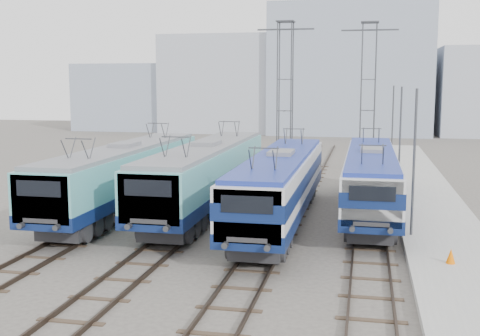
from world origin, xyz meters
The scene contains 15 objects.
ground centered at (0.00, 0.00, 0.00)m, with size 160.00×160.00×0.00m, color #514C47.
platform centered at (10.20, 8.00, 0.15)m, with size 4.00×70.00×0.30m, color #9E9E99.
locomotive_far_left centered at (-6.75, 5.06, 2.27)m, with size 2.89×18.27×3.44m.
locomotive_center_left centered at (-2.25, 5.97, 2.32)m, with size 2.96×18.69×3.52m.
locomotive_center_right centered at (2.25, 3.77, 2.28)m, with size 2.82×17.86×3.36m.
locomotive_far_right centered at (6.75, 7.14, 2.21)m, with size 2.73×17.25×3.24m.
catenary_tower_west centered at (0.00, 22.00, 6.64)m, with size 4.50×1.20×12.00m.
catenary_tower_east centered at (6.50, 24.00, 6.64)m, with size 4.50×1.20×12.00m.
mast_front centered at (8.60, 2.00, 3.50)m, with size 0.12×0.12×7.00m, color #3F4247.
mast_mid centered at (8.60, 14.00, 3.50)m, with size 0.12×0.12×7.00m, color #3F4247.
mast_rear centered at (8.60, 26.00, 3.50)m, with size 0.12×0.12×7.00m, color #3F4247.
safety_cone centered at (9.79, -2.29, 0.59)m, with size 0.36×0.36×0.59m, color #F56A00.
building_west centered at (-14.00, 62.00, 7.00)m, with size 18.00×12.00×14.00m, color #A5ABB9.
building_center centered at (4.00, 62.00, 9.00)m, with size 22.00×14.00×18.00m, color #8E9AAF.
building_far_west centered at (-30.00, 62.00, 5.00)m, with size 14.00×10.00×10.00m, color #8E9AAF.
Camera 1 is at (6.42, -26.07, 7.27)m, focal length 45.00 mm.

